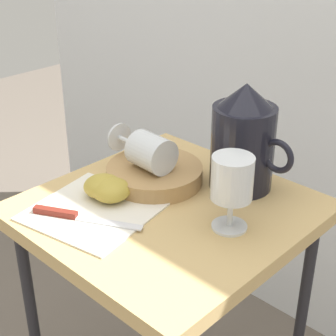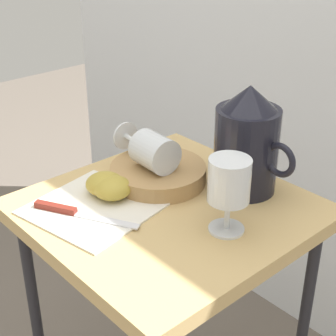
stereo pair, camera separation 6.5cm
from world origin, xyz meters
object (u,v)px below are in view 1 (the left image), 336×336
at_px(basket_tray, 155,174).
at_px(wine_glass_upright, 232,182).
at_px(apple_half_right, 111,190).
at_px(knife, 71,215).
at_px(table, 168,239).
at_px(pitcher, 243,146).
at_px(apple_half_left, 103,186).
at_px(wine_glass_tipped_near, 150,152).

bearing_deg(basket_tray, wine_glass_upright, -7.49).
bearing_deg(apple_half_right, knife, -92.28).
relative_size(table, knife, 3.63).
relative_size(table, pitcher, 3.24).
bearing_deg(wine_glass_upright, knife, -141.49).
bearing_deg(apple_half_left, wine_glass_tipped_near, 75.92).
bearing_deg(pitcher, apple_half_left, -126.76).
bearing_deg(knife, apple_half_right, 87.72).
bearing_deg(wine_glass_upright, apple_half_right, -159.06).
height_order(apple_half_left, knife, apple_half_left).
bearing_deg(knife, wine_glass_upright, 38.51).
height_order(basket_tray, pitcher, pitcher).
bearing_deg(wine_glass_upright, table, -170.97).
bearing_deg(pitcher, table, -108.62).
bearing_deg(basket_tray, pitcher, 37.97).
xyz_separation_m(wine_glass_upright, apple_half_left, (-0.24, -0.09, -0.07)).
relative_size(table, wine_glass_upright, 5.05).
height_order(wine_glass_tipped_near, knife, wine_glass_tipped_near).
distance_m(wine_glass_tipped_near, apple_half_right, 0.11).
xyz_separation_m(apple_half_left, apple_half_right, (0.02, 0.00, 0.00)).
height_order(pitcher, knife, pitcher).
xyz_separation_m(apple_half_left, knife, (0.02, -0.09, -0.02)).
xyz_separation_m(basket_tray, wine_glass_upright, (0.22, -0.03, 0.07)).
relative_size(wine_glass_upright, apple_half_left, 1.86).
bearing_deg(table, knife, -120.61).
xyz_separation_m(table, wine_glass_upright, (0.13, 0.02, 0.17)).
xyz_separation_m(table, apple_half_right, (-0.09, -0.06, 0.10)).
relative_size(pitcher, apple_half_right, 2.90).
height_order(basket_tray, wine_glass_upright, wine_glass_upright).
bearing_deg(wine_glass_upright, apple_half_left, -160.63).
bearing_deg(apple_half_left, apple_half_right, 3.40).
relative_size(pitcher, wine_glass_upright, 1.56).
bearing_deg(basket_tray, table, -29.98).
height_order(table, apple_half_right, apple_half_right).
height_order(table, pitcher, pitcher).
xyz_separation_m(wine_glass_tipped_near, knife, (-0.01, -0.20, -0.06)).
bearing_deg(apple_half_right, basket_tray, 87.90).
bearing_deg(table, basket_tray, 150.02).
distance_m(table, knife, 0.20).
distance_m(basket_tray, apple_half_right, 0.11).
relative_size(pitcher, wine_glass_tipped_near, 1.46).
relative_size(pitcher, apple_half_left, 2.90).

